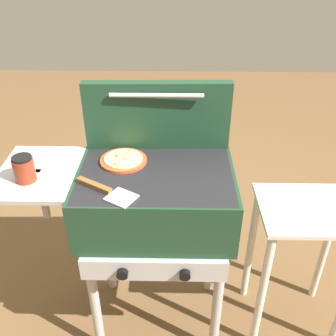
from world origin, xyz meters
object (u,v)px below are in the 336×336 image
(grill, at_px, (153,201))
(prep_table, at_px, (302,243))
(sauce_jar, at_px, (24,169))
(pizza_cheese, at_px, (123,160))
(spatula, at_px, (105,190))

(grill, relative_size, prep_table, 1.32)
(grill, relative_size, sauce_jar, 9.17)
(pizza_cheese, bearing_deg, prep_table, -5.52)
(spatula, xyz_separation_m, prep_table, (0.84, 0.14, -0.38))
(spatula, bearing_deg, sauce_jar, 167.04)
(sauce_jar, bearing_deg, grill, 7.29)
(pizza_cheese, relative_size, prep_table, 0.27)
(grill, height_order, pizza_cheese, pizza_cheese)
(grill, height_order, prep_table, grill)
(sauce_jar, bearing_deg, spatula, -12.96)
(grill, bearing_deg, sauce_jar, -172.71)
(pizza_cheese, height_order, prep_table, pizza_cheese)
(sauce_jar, height_order, prep_table, sauce_jar)
(spatula, relative_size, prep_table, 0.35)
(pizza_cheese, bearing_deg, sauce_jar, -158.31)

